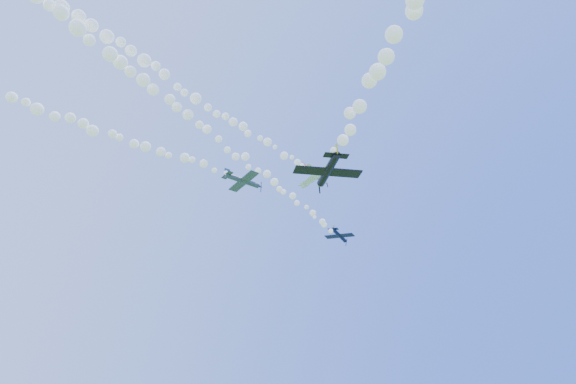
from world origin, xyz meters
TOP-DOWN VIEW (x-y plane):
  - plane_white at (13.35, -4.29)m, footprint 7.39×7.68m
  - smoke_trail_white at (-23.51, -9.31)m, footprint 69.39×11.78m
  - plane_navy at (29.79, 6.00)m, footprint 6.65×7.04m
  - smoke_trail_navy at (-4.63, -3.82)m, footprint 65.08×20.32m
  - plane_grey at (-3.13, -4.51)m, footprint 7.16×7.52m
  - smoke_trail_grey at (-38.37, -0.95)m, footprint 66.25×9.04m
  - plane_black at (-7.13, -27.57)m, footprint 7.59×7.18m

SIDE VIEW (x-z plane):
  - plane_black at x=-7.13m, z-range 32.73..34.72m
  - smoke_trail_grey at x=-38.37m, z-range 44.42..47.62m
  - plane_grey at x=-3.13m, z-range 45.44..47.42m
  - smoke_trail_navy at x=-4.63m, z-range 50.63..53.30m
  - plane_navy at x=29.79m, z-range 50.84..53.46m
  - smoke_trail_white at x=-23.51m, z-range 53.29..56.37m
  - plane_white at x=13.35m, z-range 53.94..56.32m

